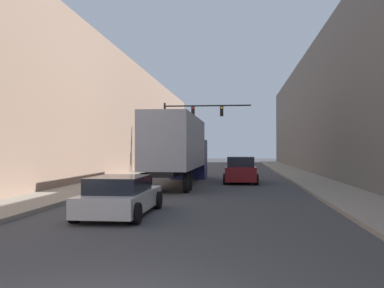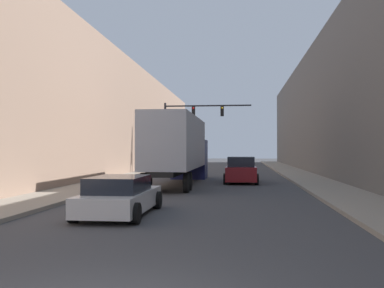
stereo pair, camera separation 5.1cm
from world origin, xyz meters
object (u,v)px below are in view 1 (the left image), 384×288
at_px(sedan_car, 120,196).
at_px(traffic_signal_gantry, 186,124).
at_px(semi_truck, 179,147).
at_px(suv_car, 241,170).

distance_m(sedan_car, traffic_signal_gantry, 24.90).
height_order(semi_truck, traffic_signal_gantry, traffic_signal_gantry).
xyz_separation_m(semi_truck, traffic_signal_gantry, (-1.08, 11.66, 2.22)).
relative_size(suv_car, traffic_signal_gantry, 0.62).
distance_m(semi_truck, traffic_signal_gantry, 11.91).
bearing_deg(traffic_signal_gantry, suv_car, -63.50).
height_order(sedan_car, traffic_signal_gantry, traffic_signal_gantry).
relative_size(semi_truck, sedan_car, 2.86).
height_order(semi_truck, suv_car, semi_truck).
height_order(semi_truck, sedan_car, semi_truck).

